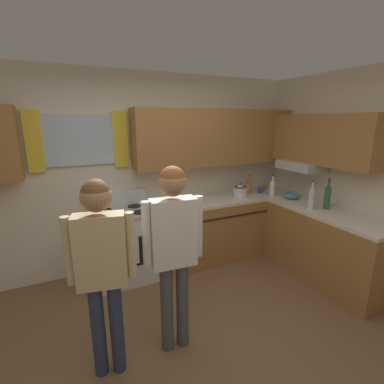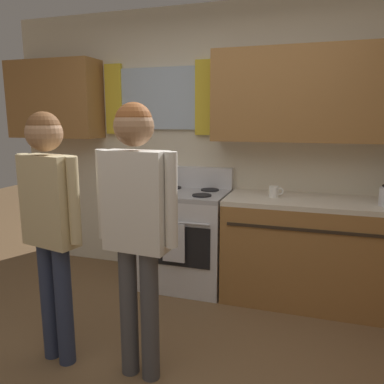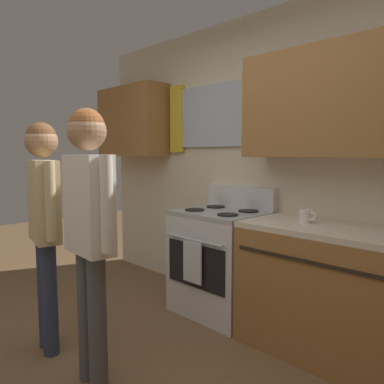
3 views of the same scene
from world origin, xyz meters
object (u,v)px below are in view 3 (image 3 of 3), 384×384
object	(u,v)px
stove_oven	(221,260)
adult_left	(44,210)
adult_in_plaid	(89,215)
mug_ceramic_white	(306,216)

from	to	relation	value
stove_oven	adult_left	xyz separation A→B (m)	(-0.43, -1.37, 0.54)
stove_oven	adult_in_plaid	xyz separation A→B (m)	(0.15, -1.35, 0.57)
stove_oven	mug_ceramic_white	distance (m)	0.93
stove_oven	mug_ceramic_white	size ratio (longest dim) A/B	8.76
mug_ceramic_white	adult_left	world-z (taller)	adult_left
mug_ceramic_white	adult_left	xyz separation A→B (m)	(-1.22, -1.37, 0.06)
mug_ceramic_white	adult_left	size ratio (longest dim) A/B	0.08
mug_ceramic_white	adult_in_plaid	distance (m)	1.50
mug_ceramic_white	stove_oven	bearing A→B (deg)	-179.96
mug_ceramic_white	adult_in_plaid	xyz separation A→B (m)	(-0.64, -1.35, 0.09)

